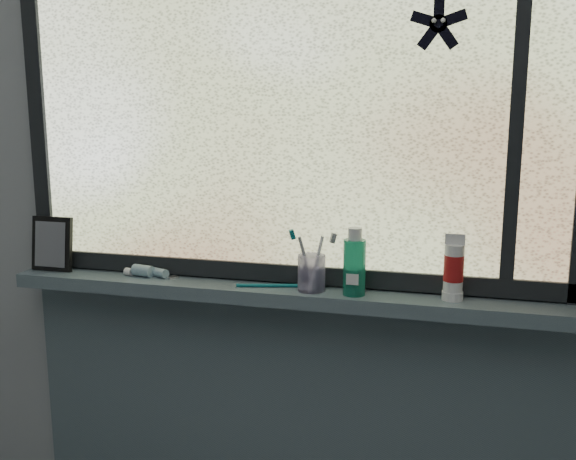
% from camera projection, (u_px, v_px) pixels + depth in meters
% --- Properties ---
extents(wall_back, '(3.00, 0.01, 2.50)m').
position_uv_depth(wall_back, '(287.00, 202.00, 1.82)').
color(wall_back, '#9EA3A8').
rests_on(wall_back, ground).
extents(windowsill, '(1.62, 0.14, 0.04)m').
position_uv_depth(windowsill, '(280.00, 294.00, 1.80)').
color(windowsill, '#50616A').
rests_on(windowsill, wall_back).
extents(sill_apron, '(1.62, 0.02, 0.98)m').
position_uv_depth(sill_apron, '(286.00, 450.00, 1.95)').
color(sill_apron, '#50616A').
rests_on(sill_apron, floor).
extents(window_pane, '(1.50, 0.01, 1.00)m').
position_uv_depth(window_pane, '(285.00, 102.00, 1.75)').
color(window_pane, silver).
rests_on(window_pane, wall_back).
extents(frame_bottom, '(1.60, 0.03, 0.05)m').
position_uv_depth(frame_bottom, '(285.00, 273.00, 1.83)').
color(frame_bottom, black).
rests_on(frame_bottom, windowsill).
extents(frame_left, '(0.05, 0.03, 1.10)m').
position_uv_depth(frame_left, '(38.00, 102.00, 1.94)').
color(frame_left, black).
rests_on(frame_left, wall_back).
extents(frame_mullion, '(0.03, 0.03, 1.00)m').
position_uv_depth(frame_mullion, '(518.00, 101.00, 1.59)').
color(frame_mullion, black).
rests_on(frame_mullion, wall_back).
extents(starfish_sticker, '(0.15, 0.02, 0.15)m').
position_uv_depth(starfish_sticker, '(438.00, 24.00, 1.60)').
color(starfish_sticker, black).
rests_on(starfish_sticker, window_pane).
extents(vanity_mirror, '(0.13, 0.07, 0.17)m').
position_uv_depth(vanity_mirror, '(52.00, 244.00, 1.97)').
color(vanity_mirror, black).
rests_on(vanity_mirror, windowsill).
extents(toothpaste_tube, '(0.20, 0.09, 0.04)m').
position_uv_depth(toothpaste_tube, '(149.00, 271.00, 1.90)').
color(toothpaste_tube, silver).
rests_on(toothpaste_tube, windowsill).
extents(toothbrush_cup, '(0.10, 0.10, 0.10)m').
position_uv_depth(toothbrush_cup, '(312.00, 273.00, 1.75)').
color(toothbrush_cup, '#A89BCD').
rests_on(toothbrush_cup, windowsill).
extents(toothbrush_lying, '(0.22, 0.07, 0.02)m').
position_uv_depth(toothbrush_lying, '(269.00, 285.00, 1.79)').
color(toothbrush_lying, '#0B6369').
rests_on(toothbrush_lying, windowsill).
extents(mouthwash_bottle, '(0.07, 0.07, 0.15)m').
position_uv_depth(mouthwash_bottle, '(354.00, 262.00, 1.71)').
color(mouthwash_bottle, '#1C9571').
rests_on(mouthwash_bottle, windowsill).
extents(cream_tube, '(0.06, 0.06, 0.13)m').
position_uv_depth(cream_tube, '(454.00, 265.00, 1.66)').
color(cream_tube, silver).
rests_on(cream_tube, windowsill).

